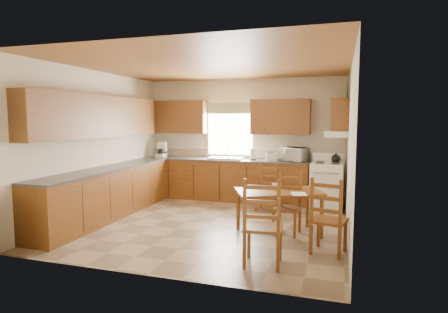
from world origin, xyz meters
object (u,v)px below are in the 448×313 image
(dining_table, at_px, (278,212))
(chair_far_right, at_px, (266,189))
(microwave, at_px, (294,154))
(chair_near_left, at_px, (263,222))
(chair_near_right, at_px, (329,216))
(chair_far_left, at_px, (287,205))
(stove, at_px, (327,187))

(dining_table, bearing_deg, chair_far_right, 84.10)
(microwave, distance_m, chair_far_right, 1.07)
(microwave, bearing_deg, chair_near_left, -66.48)
(chair_near_right, relative_size, chair_far_right, 1.17)
(dining_table, relative_size, chair_far_left, 1.38)
(stove, distance_m, chair_near_right, 2.52)
(dining_table, relative_size, chair_near_right, 1.25)
(chair_near_right, distance_m, chair_far_left, 0.94)
(chair_near_right, xyz_separation_m, chair_far_left, (-0.65, 0.68, -0.05))
(microwave, relative_size, chair_far_left, 0.52)
(dining_table, distance_m, chair_far_left, 0.19)
(chair_near_left, bearing_deg, chair_far_right, -85.02)
(microwave, bearing_deg, stove, 0.72)
(dining_table, height_order, chair_far_right, chair_far_right)
(stove, distance_m, dining_table, 2.01)
(dining_table, distance_m, chair_near_left, 1.32)
(chair_near_left, relative_size, chair_far_left, 1.17)
(chair_near_left, distance_m, chair_far_left, 1.36)
(chair_far_right, bearing_deg, chair_near_left, -73.29)
(stove, xyz_separation_m, chair_far_right, (-1.14, -0.46, -0.02))
(stove, height_order, microwave, microwave)
(chair_near_left, distance_m, chair_far_right, 2.77)
(stove, distance_m, microwave, 0.97)
(chair_far_left, bearing_deg, dining_table, -151.50)
(stove, xyz_separation_m, chair_near_left, (-0.66, -3.19, 0.09))
(chair_near_left, height_order, chair_near_right, chair_near_left)
(microwave, relative_size, dining_table, 0.38)
(stove, distance_m, chair_near_left, 3.26)
(stove, height_order, dining_table, stove)
(dining_table, distance_m, chair_near_right, 1.02)
(microwave, height_order, chair_near_right, microwave)
(dining_table, bearing_deg, stove, 46.38)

